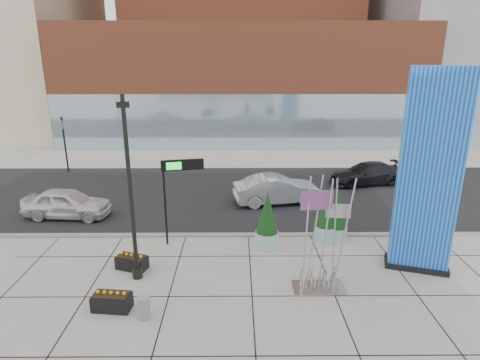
{
  "coord_description": "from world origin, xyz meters",
  "views": [
    {
      "loc": [
        0.48,
        -13.5,
        8.33
      ],
      "look_at": [
        0.59,
        2.0,
        3.45
      ],
      "focal_mm": 30.0,
      "sensor_mm": 36.0,
      "label": 1
    }
  ],
  "objects_px": {
    "lamp_post": "(132,209)",
    "car_white_west": "(67,203)",
    "car_silver_mid": "(277,190)",
    "public_art_sculpture": "(321,261)",
    "overhead_street_sign": "(179,173)",
    "concrete_bollard": "(144,308)",
    "blue_pylon": "(428,177)"
  },
  "relations": [
    {
      "from": "concrete_bollard",
      "to": "car_white_west",
      "type": "xyz_separation_m",
      "value": [
        -5.98,
        8.67,
        0.38
      ]
    },
    {
      "from": "car_silver_mid",
      "to": "concrete_bollard",
      "type": "bearing_deg",
      "value": 142.6
    },
    {
      "from": "public_art_sculpture",
      "to": "concrete_bollard",
      "type": "distance_m",
      "value": 6.38
    },
    {
      "from": "concrete_bollard",
      "to": "overhead_street_sign",
      "type": "distance_m",
      "value": 6.21
    },
    {
      "from": "blue_pylon",
      "to": "car_silver_mid",
      "type": "distance_m",
      "value": 9.45
    },
    {
      "from": "public_art_sculpture",
      "to": "concrete_bollard",
      "type": "xyz_separation_m",
      "value": [
        -6.11,
        -1.68,
        -0.76
      ]
    },
    {
      "from": "concrete_bollard",
      "to": "overhead_street_sign",
      "type": "xyz_separation_m",
      "value": [
        0.53,
        5.41,
        3.0
      ]
    },
    {
      "from": "public_art_sculpture",
      "to": "overhead_street_sign",
      "type": "xyz_separation_m",
      "value": [
        -5.58,
        3.72,
        2.24
      ]
    },
    {
      "from": "lamp_post",
      "to": "car_white_west",
      "type": "xyz_separation_m",
      "value": [
        -5.15,
        6.15,
        -2.11
      ]
    },
    {
      "from": "lamp_post",
      "to": "car_white_west",
      "type": "height_order",
      "value": "lamp_post"
    },
    {
      "from": "lamp_post",
      "to": "car_silver_mid",
      "type": "distance_m",
      "value": 10.45
    },
    {
      "from": "blue_pylon",
      "to": "car_white_west",
      "type": "height_order",
      "value": "blue_pylon"
    },
    {
      "from": "lamp_post",
      "to": "overhead_street_sign",
      "type": "distance_m",
      "value": 3.23
    },
    {
      "from": "lamp_post",
      "to": "public_art_sculpture",
      "type": "height_order",
      "value": "lamp_post"
    },
    {
      "from": "blue_pylon",
      "to": "public_art_sculpture",
      "type": "relative_size",
      "value": 1.81
    },
    {
      "from": "car_white_west",
      "to": "car_silver_mid",
      "type": "distance_m",
      "value": 11.52
    },
    {
      "from": "concrete_bollard",
      "to": "lamp_post",
      "type": "bearing_deg",
      "value": 108.16
    },
    {
      "from": "public_art_sculpture",
      "to": "overhead_street_sign",
      "type": "height_order",
      "value": "public_art_sculpture"
    },
    {
      "from": "blue_pylon",
      "to": "public_art_sculpture",
      "type": "distance_m",
      "value": 5.27
    },
    {
      "from": "concrete_bollard",
      "to": "car_silver_mid",
      "type": "distance_m",
      "value": 11.96
    },
    {
      "from": "car_silver_mid",
      "to": "lamp_post",
      "type": "bearing_deg",
      "value": 132.1
    },
    {
      "from": "car_white_west",
      "to": "car_silver_mid",
      "type": "xyz_separation_m",
      "value": [
        11.35,
        2.02,
        0.05
      ]
    },
    {
      "from": "concrete_bollard",
      "to": "public_art_sculpture",
      "type": "bearing_deg",
      "value": 15.42
    },
    {
      "from": "blue_pylon",
      "to": "concrete_bollard",
      "type": "xyz_separation_m",
      "value": [
        -10.36,
        -3.25,
        -3.45
      ]
    },
    {
      "from": "lamp_post",
      "to": "public_art_sculpture",
      "type": "bearing_deg",
      "value": -6.85
    },
    {
      "from": "overhead_street_sign",
      "to": "car_silver_mid",
      "type": "relative_size",
      "value": 0.8
    },
    {
      "from": "public_art_sculpture",
      "to": "car_white_west",
      "type": "xyz_separation_m",
      "value": [
        -12.08,
        6.98,
        -0.38
      ]
    },
    {
      "from": "overhead_street_sign",
      "to": "lamp_post",
      "type": "bearing_deg",
      "value": -126.55
    },
    {
      "from": "lamp_post",
      "to": "car_silver_mid",
      "type": "relative_size",
      "value": 1.42
    },
    {
      "from": "car_white_west",
      "to": "car_silver_mid",
      "type": "height_order",
      "value": "car_silver_mid"
    },
    {
      "from": "car_silver_mid",
      "to": "overhead_street_sign",
      "type": "bearing_deg",
      "value": 126.75
    },
    {
      "from": "lamp_post",
      "to": "car_white_west",
      "type": "relative_size",
      "value": 1.56
    }
  ]
}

